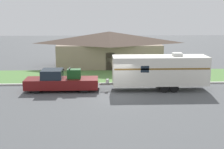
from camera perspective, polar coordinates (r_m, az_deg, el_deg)
The scene contains 7 objects.
ground_plane at distance 25.85m, azimuth 1.04°, elevation -3.77°, with size 120.00×120.00×0.00m, color #515456.
curb_strip at distance 29.46m, azimuth 0.61°, elevation -1.68°, with size 80.00×0.30×0.14m.
lawn_strip at distance 33.03m, azimuth 0.29°, elevation -0.29°, with size 80.00×7.00×0.03m.
house_across_street at distance 38.74m, azimuth -0.52°, elevation 4.82°, with size 13.41×6.62×4.29m.
pickup_truck at distance 27.38m, azimuth -9.33°, elevation -1.22°, with size 6.39×2.04×2.01m.
travel_trailer at distance 27.49m, azimuth 8.76°, elevation 0.78°, with size 9.28×2.28×3.27m.
mailbox at distance 30.37m, azimuth -9.17°, elevation 0.50°, with size 0.48×0.20×1.39m.
Camera 1 is at (-1.48, -24.86, 6.95)m, focal length 50.00 mm.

